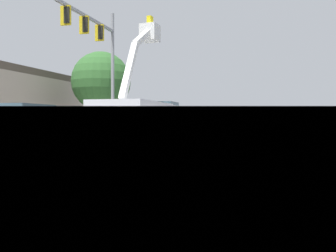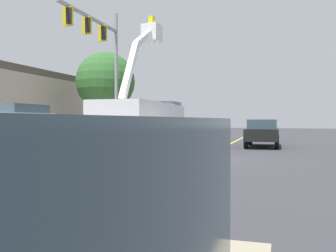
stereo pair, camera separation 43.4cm
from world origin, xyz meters
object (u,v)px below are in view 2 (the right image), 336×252
utility_bucket_truck (144,121)px  traffic_cone_mid_front (200,141)px  traffic_signal_mast (102,50)px  passing_minivan (263,131)px

utility_bucket_truck → traffic_cone_mid_front: (4.55, -1.58, -1.22)m
traffic_cone_mid_front → traffic_signal_mast: traffic_signal_mast is taller
passing_minivan → traffic_cone_mid_front: (-1.84, 3.45, -0.57)m
utility_bucket_truck → passing_minivan: size_ratio=1.69×
traffic_signal_mast → passing_minivan: bearing=-67.8°
passing_minivan → utility_bucket_truck: bearing=141.8°
traffic_cone_mid_front → traffic_signal_mast: 8.21m
utility_bucket_truck → traffic_cone_mid_front: 4.97m
passing_minivan → traffic_signal_mast: (-3.74, 9.18, 4.99)m
traffic_cone_mid_front → traffic_signal_mast: bearing=108.3°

